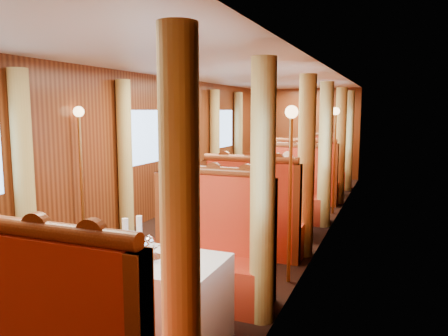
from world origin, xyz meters
The scene contains 45 objects.
floor centered at (0.00, 0.00, 0.00)m, with size 3.00×12.00×0.01m, color black, non-canonical shape.
ceiling centered at (0.00, 0.00, 2.50)m, with size 3.00×12.00×0.01m, color silver, non-canonical shape.
wall_far centered at (0.00, 6.00, 1.25)m, with size 3.00×2.50×0.01m, color brown, non-canonical shape.
wall_left centered at (-1.50, 0.00, 1.25)m, with size 12.00×2.50×0.01m, color brown, non-canonical shape.
wall_right centered at (1.50, 0.00, 1.25)m, with size 12.00×2.50×0.01m, color brown, non-canonical shape.
doorway_far centered at (0.00, 5.97, 1.00)m, with size 0.80×0.04×2.00m, color brown.
table_near centered at (0.75, -3.50, 0.38)m, with size 1.05×0.72×0.75m, color white.
banquette_near_aft centered at (0.75, -2.49, 0.42)m, with size 1.30×0.55×1.34m.
table_mid centered at (0.75, 0.00, 0.38)m, with size 1.05×0.72×0.75m, color white.
banquette_mid_fwd centered at (0.75, -1.01, 0.42)m, with size 1.30×0.55×1.34m.
banquette_mid_aft centered at (0.75, 1.01, 0.42)m, with size 1.30×0.55×1.34m.
table_far centered at (0.75, 3.50, 0.38)m, with size 1.05×0.72×0.75m, color white.
banquette_far_fwd centered at (0.75, 2.49, 0.42)m, with size 1.30×0.55×1.34m.
banquette_far_aft centered at (0.75, 4.51, 0.42)m, with size 1.30×0.55×1.34m.
tea_tray centered at (0.63, -3.51, 0.76)m, with size 0.34×0.26×0.01m, color silver.
teapot_left centered at (0.61, -3.57, 0.82)m, with size 0.18×0.13×0.14m, color silver, non-canonical shape.
teapot_right centered at (0.70, -3.59, 0.82)m, with size 0.17×0.12×0.13m, color silver, non-canonical shape.
teapot_back centered at (0.68, -3.46, 0.81)m, with size 0.15×0.12×0.13m, color silver, non-canonical shape.
fruit_plate centered at (1.07, -3.63, 0.77)m, with size 0.23×0.23×0.05m.
cup_inboard centered at (0.40, -3.39, 0.86)m, with size 0.08×0.08×0.26m.
cup_outboard centered at (0.46, -3.27, 0.86)m, with size 0.08×0.08×0.26m.
rose_vase_mid centered at (0.71, 0.00, 0.93)m, with size 0.06×0.06×0.36m.
rose_vase_far centered at (0.78, 3.49, 0.93)m, with size 0.06×0.06×0.36m.
curtain_left_near_b centered at (-1.38, -2.72, 1.18)m, with size 0.22×0.22×2.35m, color #DECC71.
window_right_near centered at (1.49, -3.50, 1.45)m, with size 1.20×0.90×0.01m, color #82ADE2, non-canonical shape.
curtain_right_near_a centered at (1.38, -4.28, 1.18)m, with size 0.22×0.22×2.35m, color #DECC71.
curtain_right_near_b centered at (1.38, -2.72, 1.18)m, with size 0.22×0.22×2.35m, color #DECC71.
window_left_mid centered at (-1.49, 0.00, 1.45)m, with size 1.20×0.90×0.01m, color #82ADE2, non-canonical shape.
curtain_left_mid_a centered at (-1.38, -0.78, 1.18)m, with size 0.22×0.22×2.35m, color #DECC71.
curtain_left_mid_b centered at (-1.38, 0.78, 1.18)m, with size 0.22×0.22×2.35m, color #DECC71.
window_right_mid centered at (1.49, 0.00, 1.45)m, with size 1.20×0.90×0.01m, color #82ADE2, non-canonical shape.
curtain_right_mid_a centered at (1.38, -0.78, 1.18)m, with size 0.22×0.22×2.35m, color #DECC71.
curtain_right_mid_b centered at (1.38, 0.78, 1.18)m, with size 0.22×0.22×2.35m, color #DECC71.
window_left_far centered at (-1.49, 3.50, 1.45)m, with size 1.20×0.90×0.01m, color #82ADE2, non-canonical shape.
curtain_left_far_a centered at (-1.38, 2.72, 1.18)m, with size 0.22×0.22×2.35m, color #DECC71.
curtain_left_far_b centered at (-1.38, 4.28, 1.18)m, with size 0.22×0.22×2.35m, color #DECC71.
window_right_far centered at (1.49, 3.50, 1.45)m, with size 1.20×0.90×0.01m, color #82ADE2, non-canonical shape.
curtain_right_far_a centered at (1.38, 2.72, 1.18)m, with size 0.22×0.22×2.35m, color #DECC71.
curtain_right_far_b centered at (1.38, 4.28, 1.18)m, with size 0.22×0.22×2.35m, color #DECC71.
sconce_left_fore centered at (-1.40, -1.75, 1.38)m, with size 0.14×0.14×1.95m.
sconce_right_fore centered at (1.40, -1.75, 1.38)m, with size 0.14×0.14×1.95m.
sconce_left_aft centered at (-1.40, 1.75, 1.38)m, with size 0.14×0.14×1.95m.
sconce_right_aft centered at (1.40, 1.75, 1.38)m, with size 0.14×0.14×1.95m.
steward centered at (-0.79, 0.05, 0.93)m, with size 0.68×0.44×1.86m, color navy.
passenger centered at (0.75, 0.81, 0.74)m, with size 0.40×0.44×0.76m.
Camera 1 is at (2.46, -6.34, 1.90)m, focal length 35.00 mm.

